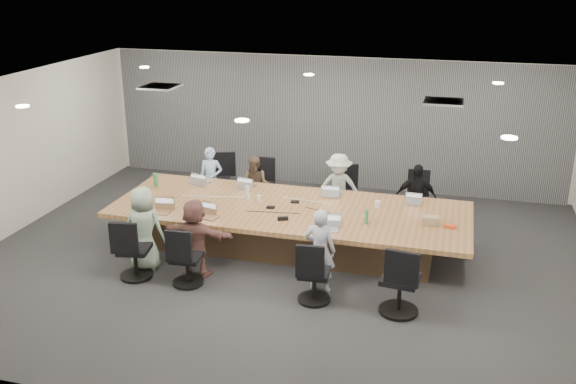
% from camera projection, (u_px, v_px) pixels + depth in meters
% --- Properties ---
extents(floor, '(10.00, 8.00, 0.00)m').
position_uv_depth(floor, '(282.00, 259.00, 10.62)').
color(floor, '#2C2C2E').
rests_on(floor, ground).
extents(ceiling, '(10.00, 8.00, 0.00)m').
position_uv_depth(ceiling, '(281.00, 92.00, 9.67)').
color(ceiling, white).
rests_on(ceiling, wall_back).
extents(wall_back, '(10.00, 0.00, 2.80)m').
position_uv_depth(wall_back, '(332.00, 122.00, 13.77)').
color(wall_back, beige).
rests_on(wall_back, ground).
extents(wall_front, '(10.00, 0.00, 2.80)m').
position_uv_depth(wall_front, '(174.00, 301.00, 6.51)').
color(wall_front, beige).
rests_on(wall_front, ground).
extents(wall_left, '(0.00, 8.00, 2.80)m').
position_uv_depth(wall_left, '(11.00, 156.00, 11.38)').
color(wall_left, beige).
rests_on(wall_left, ground).
extents(curtain, '(9.80, 0.04, 2.80)m').
position_uv_depth(curtain, '(331.00, 123.00, 13.70)').
color(curtain, slate).
rests_on(curtain, ground).
extents(conference_table, '(6.00, 2.20, 0.74)m').
position_uv_depth(conference_table, '(290.00, 226.00, 10.94)').
color(conference_table, brown).
rests_on(conference_table, ground).
extents(chair_0, '(0.73, 0.73, 0.85)m').
position_uv_depth(chair_0, '(218.00, 183.00, 12.96)').
color(chair_0, black).
rests_on(chair_0, ground).
extents(chair_1, '(0.54, 0.54, 0.77)m').
position_uv_depth(chair_1, '(261.00, 189.00, 12.74)').
color(chair_1, black).
rests_on(chair_1, ground).
extents(chair_2, '(0.64, 0.64, 0.76)m').
position_uv_depth(chair_2, '(342.00, 197.00, 12.34)').
color(chair_2, black).
rests_on(chair_2, ground).
extents(chair_3, '(0.52, 0.52, 0.76)m').
position_uv_depth(chair_3, '(416.00, 204.00, 11.99)').
color(chair_3, black).
rests_on(chair_3, ground).
extents(chair_4, '(0.62, 0.62, 0.79)m').
position_uv_depth(chair_4, '(135.00, 254.00, 9.89)').
color(chair_4, black).
rests_on(chair_4, ground).
extents(chair_5, '(0.53, 0.53, 0.74)m').
position_uv_depth(chair_5, '(187.00, 262.00, 9.69)').
color(chair_5, black).
rests_on(chair_5, ground).
extents(chair_6, '(0.54, 0.54, 0.75)m').
position_uv_depth(chair_6, '(314.00, 278.00, 9.20)').
color(chair_6, black).
rests_on(chair_6, ground).
extents(chair_7, '(0.65, 0.65, 0.87)m').
position_uv_depth(chair_7, '(400.00, 285.00, 8.87)').
color(chair_7, black).
rests_on(chair_7, ground).
extents(person_0, '(0.50, 0.38, 1.26)m').
position_uv_depth(person_0, '(211.00, 179.00, 12.57)').
color(person_0, '#9EB9E8').
rests_on(person_0, ground).
extents(laptop_0, '(0.39, 0.31, 0.02)m').
position_uv_depth(laptop_0, '(200.00, 182.00, 12.03)').
color(laptop_0, '#B2B2B7').
rests_on(laptop_0, conference_table).
extents(person_1, '(0.56, 0.44, 1.16)m').
position_uv_depth(person_1, '(256.00, 186.00, 12.36)').
color(person_1, brown).
rests_on(person_1, ground).
extents(laptop_1, '(0.34, 0.26, 0.02)m').
position_uv_depth(laptop_1, '(246.00, 186.00, 11.80)').
color(laptop_1, '#B2B2B7').
rests_on(laptop_1, conference_table).
extents(person_2, '(0.93, 0.62, 1.34)m').
position_uv_depth(person_2, '(338.00, 189.00, 11.93)').
color(person_2, '#ACB7AA').
rests_on(person_2, ground).
extents(laptop_2, '(0.34, 0.25, 0.02)m').
position_uv_depth(laptop_2, '(333.00, 194.00, 11.40)').
color(laptop_2, '#B2B2B7').
rests_on(laptop_2, conference_table).
extents(person_3, '(0.77, 0.38, 1.26)m').
position_uv_depth(person_3, '(416.00, 198.00, 11.59)').
color(person_3, black).
rests_on(person_3, ground).
extents(laptop_3, '(0.29, 0.21, 0.02)m').
position_uv_depth(laptop_3, '(414.00, 202.00, 11.05)').
color(laptop_3, '#B2B2B7').
rests_on(laptop_3, conference_table).
extents(person_4, '(0.67, 0.44, 1.36)m').
position_uv_depth(person_4, '(144.00, 228.00, 10.11)').
color(person_4, '#89A38A').
rests_on(person_4, ground).
extents(laptop_4, '(0.38, 0.30, 0.02)m').
position_uv_depth(laptop_4, '(159.00, 212.00, 10.59)').
color(laptop_4, '#8C6647').
rests_on(laptop_4, conference_table).
extents(person_5, '(1.18, 0.45, 1.25)m').
position_uv_depth(person_5, '(195.00, 238.00, 9.92)').
color(person_5, brown).
rests_on(person_5, ground).
extents(laptop_5, '(0.35, 0.28, 0.02)m').
position_uv_depth(laptop_5, '(208.00, 217.00, 10.38)').
color(laptop_5, '#8C6647').
rests_on(laptop_5, conference_table).
extents(person_6, '(0.49, 0.33, 1.30)m').
position_uv_depth(person_6, '(320.00, 250.00, 9.42)').
color(person_6, '#9FA4B6').
rests_on(person_6, ground).
extents(laptop_6, '(0.35, 0.27, 0.02)m').
position_uv_depth(laptop_6, '(328.00, 230.00, 9.89)').
color(laptop_6, '#B2B2B7').
rests_on(laptop_6, conference_table).
extents(bottle_green_left, '(0.09, 0.09, 0.26)m').
position_uv_depth(bottle_green_left, '(156.00, 180.00, 11.77)').
color(bottle_green_left, '#348852').
rests_on(bottle_green_left, conference_table).
extents(bottle_green_right, '(0.08, 0.08, 0.23)m').
position_uv_depth(bottle_green_right, '(366.00, 217.00, 10.12)').
color(bottle_green_right, '#348852').
rests_on(bottle_green_right, conference_table).
extents(bottle_clear, '(0.09, 0.09, 0.23)m').
position_uv_depth(bottle_clear, '(247.00, 193.00, 11.17)').
color(bottle_clear, silver).
rests_on(bottle_clear, conference_table).
extents(cup_white_far, '(0.09, 0.09, 0.09)m').
position_uv_depth(cup_white_far, '(259.00, 198.00, 11.11)').
color(cup_white_far, white).
rests_on(cup_white_far, conference_table).
extents(cup_white_near, '(0.11, 0.11, 0.11)m').
position_uv_depth(cup_white_near, '(378.00, 204.00, 10.82)').
color(cup_white_near, white).
rests_on(cup_white_near, conference_table).
extents(mug_brown, '(0.12, 0.12, 0.12)m').
position_uv_depth(mug_brown, '(136.00, 198.00, 11.10)').
color(mug_brown, brown).
rests_on(mug_brown, conference_table).
extents(mic_left, '(0.14, 0.10, 0.03)m').
position_uv_depth(mic_left, '(271.00, 207.00, 10.79)').
color(mic_left, black).
rests_on(mic_left, conference_table).
extents(mic_right, '(0.16, 0.12, 0.03)m').
position_uv_depth(mic_right, '(295.00, 202.00, 11.03)').
color(mic_right, black).
rests_on(mic_right, conference_table).
extents(stapler, '(0.18, 0.11, 0.07)m').
position_uv_depth(stapler, '(283.00, 218.00, 10.26)').
color(stapler, black).
rests_on(stapler, conference_table).
extents(canvas_bag, '(0.27, 0.18, 0.14)m').
position_uv_depth(canvas_bag, '(431.00, 220.00, 10.09)').
color(canvas_bag, '#947B5D').
rests_on(canvas_bag, conference_table).
extents(snack_packet, '(0.19, 0.14, 0.04)m').
position_uv_depth(snack_packet, '(450.00, 226.00, 10.00)').
color(snack_packet, red).
rests_on(snack_packet, conference_table).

